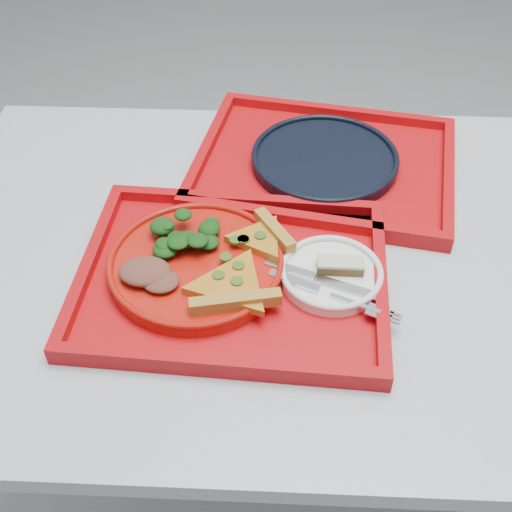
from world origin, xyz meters
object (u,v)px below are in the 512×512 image
dinner_plate (196,266)px  dessert_bar (340,266)px  tray_main (233,279)px  navy_plate (325,160)px  tray_far (324,167)px

dinner_plate → dessert_bar: (0.21, -0.00, 0.01)m
tray_main → navy_plate: size_ratio=1.73×
tray_far → dinner_plate: 0.34m
tray_far → dessert_bar: (0.01, -0.28, 0.03)m
dinner_plate → tray_main: bearing=-10.3°
tray_far → navy_plate: 0.01m
tray_main → dessert_bar: bearing=5.2°
navy_plate → dessert_bar: dessert_bar is taller
tray_far → tray_main: bearing=-106.8°
tray_main → tray_far: 0.32m
dinner_plate → dessert_bar: bearing=-1.2°
dessert_bar → tray_main: bearing=-177.0°
tray_far → dinner_plate: bearing=-115.9°
tray_main → dessert_bar: size_ratio=6.64×
tray_main → tray_far: same height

